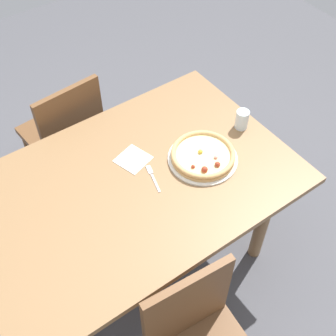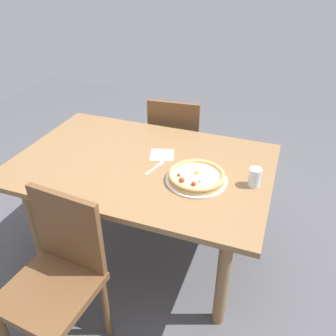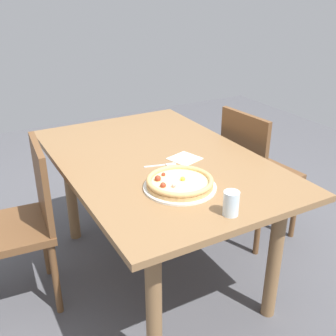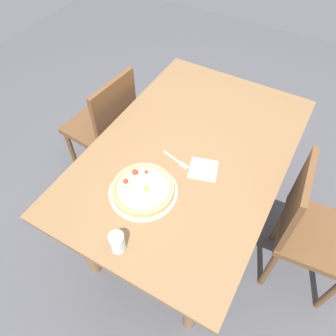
% 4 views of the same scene
% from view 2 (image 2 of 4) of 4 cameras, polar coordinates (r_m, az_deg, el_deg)
% --- Properties ---
extents(ground_plane, '(6.00, 6.00, 0.00)m').
position_cam_2_polar(ground_plane, '(2.50, -3.61, -13.70)').
color(ground_plane, '#4C4C51').
extents(dining_table, '(1.49, 0.99, 0.74)m').
position_cam_2_polar(dining_table, '(2.08, -4.21, -1.39)').
color(dining_table, olive).
rests_on(dining_table, ground).
extents(chair_near, '(0.43, 0.43, 0.89)m').
position_cam_2_polar(chair_near, '(1.79, -17.75, -16.46)').
color(chair_near, brown).
rests_on(chair_near, ground).
extents(chair_far, '(0.43, 0.43, 0.89)m').
position_cam_2_polar(chair_far, '(2.73, 1.43, 3.92)').
color(chair_far, brown).
rests_on(chair_far, ground).
extents(plate, '(0.33, 0.33, 0.01)m').
position_cam_2_polar(plate, '(1.87, 4.70, -1.96)').
color(plate, silver).
rests_on(plate, dining_table).
extents(pizza, '(0.31, 0.31, 0.05)m').
position_cam_2_polar(pizza, '(1.85, 4.71, -1.33)').
color(pizza, tan).
rests_on(pizza, plate).
extents(fork, '(0.06, 0.16, 0.00)m').
position_cam_2_polar(fork, '(1.98, -2.00, 0.17)').
color(fork, silver).
rests_on(fork, dining_table).
extents(drinking_glass, '(0.07, 0.07, 0.10)m').
position_cam_2_polar(drinking_glass, '(1.85, 14.10, -1.49)').
color(drinking_glass, silver).
rests_on(drinking_glass, dining_table).
extents(napkin, '(0.17, 0.17, 0.00)m').
position_cam_2_polar(napkin, '(2.09, -0.99, 2.18)').
color(napkin, white).
rests_on(napkin, dining_table).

